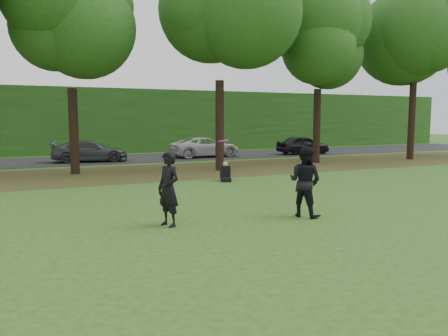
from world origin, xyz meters
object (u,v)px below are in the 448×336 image
(player_right, at_px, (305,181))
(frisbee, at_px, (223,141))
(seated_person, at_px, (225,174))
(player_left, at_px, (169,189))

(player_right, relative_size, frisbee, 5.11)
(player_right, bearing_deg, seated_person, -35.12)
(player_right, xyz_separation_m, frisbee, (-2.37, 0.20, 1.16))
(player_left, xyz_separation_m, seated_person, (4.65, 6.66, -0.63))
(seated_person, bearing_deg, player_right, -79.43)
(player_left, bearing_deg, frisbee, 54.18)
(player_left, height_order, frisbee, frisbee)
(player_right, bearing_deg, player_left, 54.58)
(player_left, bearing_deg, player_right, 59.14)
(seated_person, bearing_deg, player_left, -106.99)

